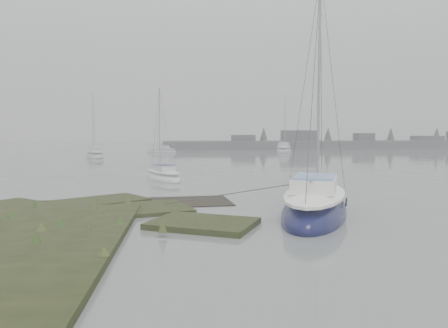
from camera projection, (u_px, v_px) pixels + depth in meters
ground at (187, 162)px, 45.41m from camera, size 160.00×160.00×0.00m
far_shoreline at (334, 144)px, 79.35m from camera, size 60.00×8.00×4.15m
sailboat_main at (315, 208)px, 16.99m from camera, size 4.94×7.68×10.32m
sailboat_white at (164, 177)px, 29.27m from camera, size 3.40×4.95×6.69m
sailboat_far_a at (95, 155)px, 53.30m from camera, size 3.81×6.38×8.55m
sailboat_far_b at (284, 150)px, 66.52m from camera, size 4.28×6.96×9.34m
sailboat_far_c at (162, 151)px, 64.69m from camera, size 5.01×3.46×6.76m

